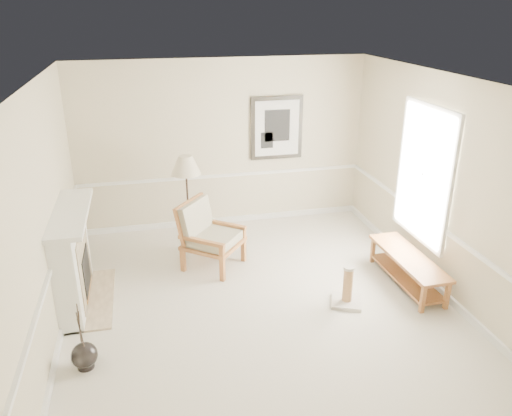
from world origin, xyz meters
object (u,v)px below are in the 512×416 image
at_px(bench, 408,265).
at_px(scratching_post, 347,292).
at_px(armchair, 206,232).
at_px(floor_vase, 84,356).
at_px(floor_lamp, 186,168).

bearing_deg(bench, scratching_post, -164.24).
bearing_deg(armchair, bench, -75.70).
bearing_deg(floor_vase, bench, 10.91).
relative_size(floor_vase, scratching_post, 1.51).
distance_m(floor_lamp, scratching_post, 3.16).
xyz_separation_m(floor_vase, floor_lamp, (1.44, 2.85, 1.16)).
relative_size(floor_vase, bench, 0.54).
relative_size(armchair, scratching_post, 1.99).
xyz_separation_m(floor_vase, bench, (4.30, 0.83, 0.14)).
relative_size(floor_lamp, scratching_post, 2.71).
xyz_separation_m(floor_vase, armchair, (1.63, 2.03, 0.39)).
bearing_deg(bench, armchair, 155.79).
relative_size(floor_vase, floor_lamp, 0.56).
bearing_deg(floor_lamp, floor_vase, -116.84).
bearing_deg(scratching_post, floor_vase, -170.64).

